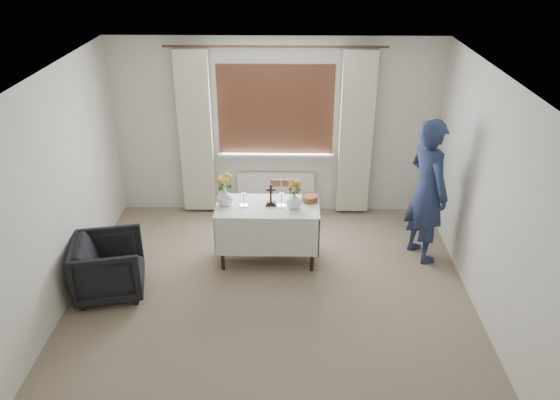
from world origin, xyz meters
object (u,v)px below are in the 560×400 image
(wooden_chair, at_px, (284,213))
(flower_vase_right, at_px, (294,200))
(armchair, at_px, (109,266))
(flower_vase_left, at_px, (225,197))
(person, at_px, (427,191))
(wooden_cross, at_px, (271,195))
(altar_table, at_px, (268,233))

(wooden_chair, bearing_deg, flower_vase_right, -77.58)
(flower_vase_right, bearing_deg, armchair, -162.32)
(armchair, bearing_deg, flower_vase_left, -72.07)
(person, height_order, wooden_cross, person)
(altar_table, bearing_deg, flower_vase_left, 177.84)
(wooden_chair, height_order, armchair, wooden_chair)
(flower_vase_left, bearing_deg, armchair, -149.89)
(wooden_chair, height_order, flower_vase_left, flower_vase_left)
(wooden_chair, height_order, wooden_cross, wooden_cross)
(armchair, xyz_separation_m, wooden_cross, (1.80, 0.72, 0.55))
(person, distance_m, flower_vase_left, 2.43)
(flower_vase_left, bearing_deg, wooden_chair, 31.45)
(wooden_cross, bearing_deg, armchair, -158.59)
(altar_table, relative_size, wooden_chair, 1.49)
(wooden_chair, bearing_deg, armchair, -150.86)
(flower_vase_right, bearing_deg, flower_vase_left, 175.63)
(armchair, height_order, person, person)
(altar_table, height_order, wooden_chair, wooden_chair)
(wooden_chair, bearing_deg, wooden_cross, -111.32)
(flower_vase_left, bearing_deg, altar_table, -2.16)
(altar_table, bearing_deg, wooden_cross, 21.29)
(altar_table, xyz_separation_m, wooden_cross, (0.04, 0.02, 0.52))
(altar_table, distance_m, armchair, 1.89)
(wooden_chair, distance_m, person, 1.82)
(wooden_cross, height_order, flower_vase_right, wooden_cross)
(person, relative_size, wooden_cross, 6.69)
(wooden_chair, height_order, person, person)
(wooden_chair, bearing_deg, flower_vase_left, -150.01)
(wooden_chair, height_order, flower_vase_right, flower_vase_right)
(person, distance_m, flower_vase_right, 1.61)
(flower_vase_right, bearing_deg, altar_table, 172.13)
(wooden_cross, height_order, flower_vase_left, wooden_cross)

